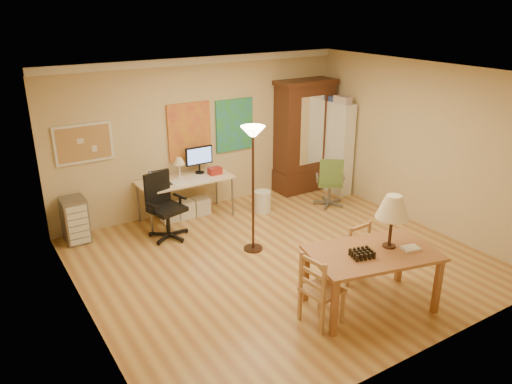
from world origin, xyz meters
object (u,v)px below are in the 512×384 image
computer_desk (187,194)px  dining_table (380,239)px  office_chair_black (167,221)px  armoire (304,143)px  office_chair_green (329,193)px  bookshelf (336,148)px

computer_desk → dining_table: bearing=-77.0°
office_chair_black → armoire: 3.32m
office_chair_green → armoire: 1.21m
office_chair_black → armoire: bearing=11.0°
office_chair_black → office_chair_green: bearing=-6.8°
office_chair_black → armoire: armoire is taller
dining_table → office_chair_black: 3.55m
computer_desk → bookshelf: bearing=-6.7°
bookshelf → office_chair_black: bearing=-177.2°
dining_table → office_chair_green: (1.61, 2.80, -0.65)m
computer_desk → office_chair_black: bearing=-138.4°
computer_desk → office_chair_black: size_ratio=1.51×
dining_table → computer_desk: dining_table is taller
computer_desk → office_chair_green: size_ratio=1.69×
dining_table → armoire: (1.73, 3.79, 0.04)m
office_chair_black → computer_desk: bearing=41.6°
computer_desk → office_chair_green: computer_desk is taller
computer_desk → bookshelf: size_ratio=0.90×
office_chair_black → office_chair_green: (3.07, -0.37, -0.03)m
armoire → bookshelf: armoire is taller
armoire → bookshelf: (0.47, -0.44, -0.06)m
computer_desk → bookshelf: 3.11m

